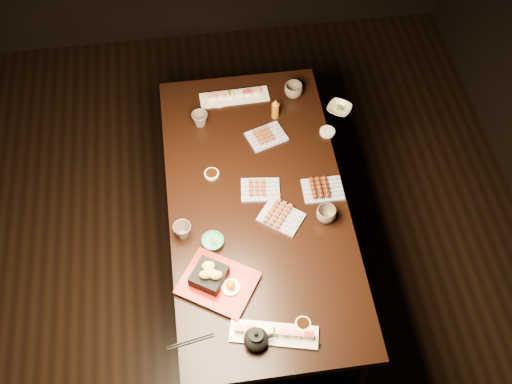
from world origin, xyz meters
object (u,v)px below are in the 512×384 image
Objects in this scene: sushi_platter_near at (274,333)px; tempura_tray at (218,279)px; teacup_mid_right at (326,214)px; condiment_bottle at (275,108)px; dining_table at (257,240)px; yakitori_plate_left at (266,134)px; edamame_bowl_green at (213,242)px; teacup_near_left at (183,231)px; yakitori_plate_right at (281,215)px; sushi_platter_far at (234,95)px; edamame_bowl_cream at (339,109)px; yakitori_plate_center at (260,188)px; teapot at (256,338)px; teacup_far_right at (293,90)px; teacup_far_left at (200,119)px.

sushi_platter_near is 0.35m from tempura_tray.
teacup_mid_right is 0.76× the size of condiment_bottle.
yakitori_plate_left is (0.11, 0.42, 0.40)m from dining_table.
dining_table is 16.48× the size of edamame_bowl_green.
dining_table is at bearing 20.40° from teacup_near_left.
condiment_bottle is at bearing 51.33° from teacup_near_left.
tempura_tray reaches higher than yakitori_plate_left.
dining_table is at bearing 40.42° from edamame_bowl_green.
yakitori_plate_right is at bearing 3.96° from teacup_near_left.
condiment_bottle reaches higher than sushi_platter_far.
teacup_near_left reaches higher than yakitori_plate_left.
edamame_bowl_cream reaches higher than dining_table.
yakitori_plate_center is 1.50× the size of teapot.
yakitori_plate_center is at bearing 150.88° from yakitori_plate_right.
teacup_near_left is at bearing -146.27° from yakitori_plate_center.
teacup_far_right is at bearing 147.23° from edamame_bowl_cream.
sushi_platter_near is 3.00× the size of teapot.
teacup_near_left is (-0.39, -0.14, 0.42)m from dining_table.
sushi_platter_far reaches higher than edamame_bowl_cream.
edamame_bowl_cream is 1.45m from teapot.
teacup_far_right is at bearing 72.47° from yakitori_plate_center.
yakitori_plate_center is (0.06, -0.66, 0.00)m from sushi_platter_far.
teacup_near_left is at bearing -101.67° from teacup_far_left.
condiment_bottle is at bearing 178.69° from edamame_bowl_cream.
teapot reaches higher than sushi_platter_near.
edamame_bowl_cream is 0.37m from condiment_bottle.
teacup_far_left is (0.00, 0.99, -0.02)m from tempura_tray.
teacup_near_left is (-0.93, -0.70, 0.03)m from edamame_bowl_cream.
yakitori_plate_right reaches higher than sushi_platter_near.
tempura_tray reaches higher than teacup_mid_right.
teapot is at bearing -65.04° from teacup_near_left.
yakitori_plate_center is (0.05, 0.78, 0.00)m from sushi_platter_near.
tempura_tray is at bearing -111.81° from yakitori_plate_center.
sushi_platter_far is 0.94m from teacup_near_left.
yakitori_plate_right is 2.31× the size of teacup_far_left.
teapot reaches higher than teacup_far_left.
condiment_bottle is at bearing 139.62° from sushi_platter_far.
tempura_tray reaches higher than yakitori_plate_center.
sushi_platter_far is 3.94× the size of teacup_mid_right.
teapot is (-0.11, -0.74, 0.43)m from dining_table.
sushi_platter_near is at bearing -80.39° from teacup_far_left.
dining_table is 0.59m from teacup_near_left.
teacup_near_left is (-0.14, 0.29, -0.02)m from tempura_tray.
teacup_far_right is at bearing 37.24° from yakitori_plate_left.
tempura_tray is 0.64m from teacup_mid_right.
condiment_bottle reaches higher than teacup_near_left.
yakitori_plate_right is 0.79m from edamame_bowl_cream.
yakitori_plate_center is at bearing 93.39° from sushi_platter_far.
yakitori_plate_left is at bearing -124.41° from teacup_far_right.
sushi_platter_far is 3.05× the size of edamame_bowl_cream.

